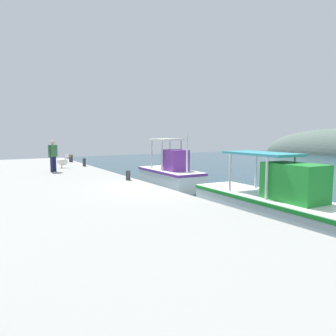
# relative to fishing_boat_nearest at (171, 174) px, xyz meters

# --- Properties ---
(quay_pier) EXTENTS (36.00, 10.00, 0.80)m
(quay_pier) POSITION_rel_fishing_boat_nearest_xyz_m (3.56, -7.60, -0.32)
(quay_pier) COLOR #9E9E99
(quay_pier) RESTS_ON ground
(fishing_boat_nearest) EXTENTS (4.66, 1.80, 2.82)m
(fishing_boat_nearest) POSITION_rel_fishing_boat_nearest_xyz_m (0.00, 0.00, 0.00)
(fishing_boat_nearest) COLOR white
(fishing_boat_nearest) RESTS_ON ground
(fishing_boat_second) EXTENTS (6.51, 2.02, 3.00)m
(fishing_boat_second) POSITION_rel_fishing_boat_nearest_xyz_m (7.67, -0.63, -0.04)
(fishing_boat_second) COLOR white
(fishing_boat_second) RESTS_ON ground
(pelican) EXTENTS (0.53, 0.96, 0.82)m
(pelican) POSITION_rel_fishing_boat_nearest_xyz_m (-5.55, -4.48, 0.48)
(pelican) COLOR tan
(pelican) RESTS_ON quay_pier
(fisherman_standing) EXTENTS (0.40, 0.54, 1.73)m
(fisherman_standing) POSITION_rel_fishing_boat_nearest_xyz_m (-3.59, -5.37, 1.04)
(fisherman_standing) COLOR #1E234C
(fisherman_standing) RESTS_ON quay_pier
(mooring_bollard_nearest) EXTENTS (0.28, 0.28, 0.55)m
(mooring_bollard_nearest) POSITION_rel_fishing_boat_nearest_xyz_m (-9.48, -3.05, 0.36)
(mooring_bollard_nearest) COLOR #333338
(mooring_bollard_nearest) RESTS_ON quay_pier
(mooring_bollard_second) EXTENTS (0.20, 0.20, 0.52)m
(mooring_bollard_second) POSITION_rel_fishing_boat_nearest_xyz_m (-5.85, -3.05, 0.34)
(mooring_bollard_second) COLOR #333338
(mooring_bollard_second) RESTS_ON quay_pier
(mooring_bollard_third) EXTENTS (0.21, 0.21, 0.44)m
(mooring_bollard_third) POSITION_rel_fishing_boat_nearest_xyz_m (1.37, -3.05, 0.30)
(mooring_bollard_third) COLOR #333338
(mooring_bollard_third) RESTS_ON quay_pier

